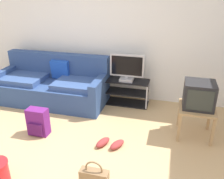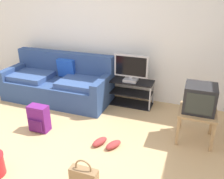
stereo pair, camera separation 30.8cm
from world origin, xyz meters
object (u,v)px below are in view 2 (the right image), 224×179
Objects in this scene: backpack at (39,119)px; sneakers_pair at (106,143)px; flat_tv at (131,69)px; handbag at (84,177)px; couch at (59,83)px; side_table at (197,116)px; tv_stand at (131,92)px; crt_tv at (200,98)px.

backpack is 0.99× the size of sneakers_pair.
flat_tv is 1.69× the size of handbag.
couch reaches higher than side_table.
handbag is at bearing -87.51° from sneakers_pair.
tv_stand is 1.64× the size of side_table.
couch is 2.49× the size of tv_stand.
couch reaches higher than crt_tv.
side_table is (2.63, -0.55, 0.07)m from couch.
couch is 4.89× the size of sneakers_pair.
handbag is (-1.13, -1.41, -0.53)m from crt_tv.
flat_tv is at bearing 147.40° from side_table.
handbag is 0.86× the size of sneakers_pair.
flat_tv reaches higher than backpack.
sneakers_pair is (0.05, -1.38, -0.68)m from flat_tv.
tv_stand is 1.76m from backpack.
backpack is (0.33, -1.13, -0.12)m from couch.
couch is 2.71m from crt_tv.
crt_tv is at bearing -32.06° from flat_tv.
tv_stand is 1.51m from crt_tv.
couch is at bearing 126.99° from backpack.
sneakers_pair is at bearing -87.82° from tv_stand.
flat_tv is at bearing 9.01° from couch.
couch is 4.93× the size of crt_tv.
crt_tv is 0.99× the size of sneakers_pair.
backpack is at bearing 178.80° from sneakers_pair.
handbag is (0.09, -2.17, -0.59)m from flat_tv.
sneakers_pair is at bearing 92.49° from handbag.
handbag is at bearing -129.01° from side_table.
crt_tv reaches higher than tv_stand.
handbag reaches higher than sneakers_pair.
crt_tv is 1.15× the size of handbag.
flat_tv reaches higher than crt_tv.
side_table is at bearing -33.34° from tv_stand.
handbag is at bearing -14.04° from backpack.
side_table is 1.39× the size of handbag.
side_table is 1.20× the size of sneakers_pair.
crt_tv is 1.88m from handbag.
couch reaches higher than sneakers_pair.
crt_tv is (1.21, -0.78, 0.43)m from tv_stand.
tv_stand is 1.99× the size of backpack.
crt_tv is (2.63, -0.54, 0.34)m from couch.
side_table reaches higher than handbag.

